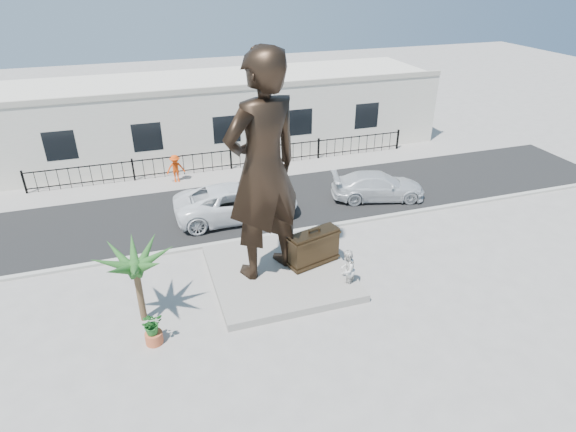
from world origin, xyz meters
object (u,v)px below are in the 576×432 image
Objects in this scene: tourist at (347,270)px; car_white at (237,202)px; suitcase at (314,248)px; statue at (263,169)px.

car_white is (-2.61, 6.83, -0.00)m from tourist.
car_white is at bearing -111.99° from tourist.
suitcase is at bearing -108.12° from tourist.
tourist is 7.31m from car_white.
tourist is at bearing -80.69° from suitcase.
statue reaches higher than car_white.
suitcase is at bearing 153.26° from statue.
statue is 4.14× the size of suitcase.
statue is 3.96m from suitcase.
statue is 1.43× the size of car_white.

